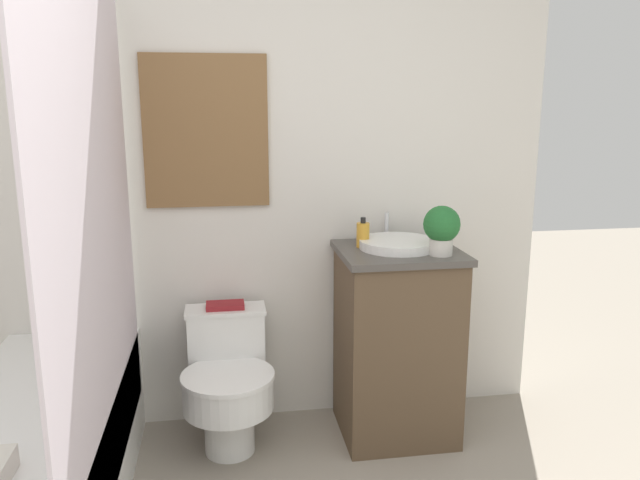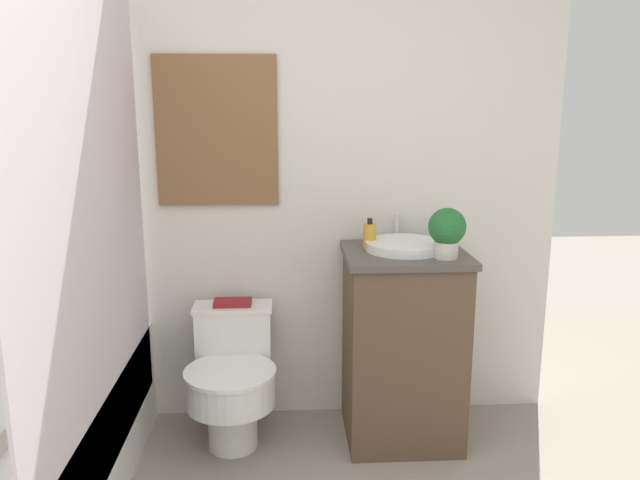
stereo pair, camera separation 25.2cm
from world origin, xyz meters
name	(u,v)px [view 1 (the left image)]	position (x,y,z in m)	size (l,w,h in m)	color
wall_back	(227,164)	(0.00, 2.05, 1.25)	(3.03, 0.07, 2.50)	silver
shower_area	(35,464)	(-0.71, 1.23, 0.30)	(0.58, 1.59, 1.98)	white
toilet	(228,381)	(-0.03, 1.75, 0.32)	(0.40, 0.52, 0.61)	white
vanity	(396,342)	(0.74, 1.76, 0.45)	(0.54, 0.49, 0.89)	brown
sink	(398,244)	(0.74, 1.78, 0.91)	(0.35, 0.38, 0.13)	white
soap_bottle	(363,235)	(0.59, 1.83, 0.95)	(0.06, 0.06, 0.14)	gold
potted_plant	(442,228)	(0.89, 1.63, 1.01)	(0.16, 0.16, 0.21)	beige
book_on_tank	(225,305)	(-0.03, 1.89, 0.62)	(0.17, 0.10, 0.02)	maroon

